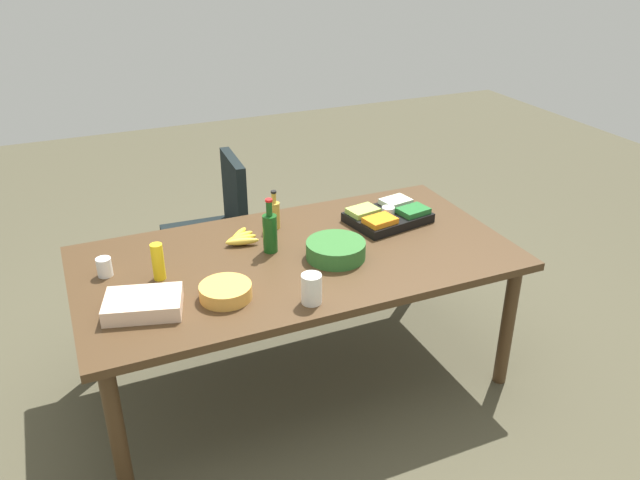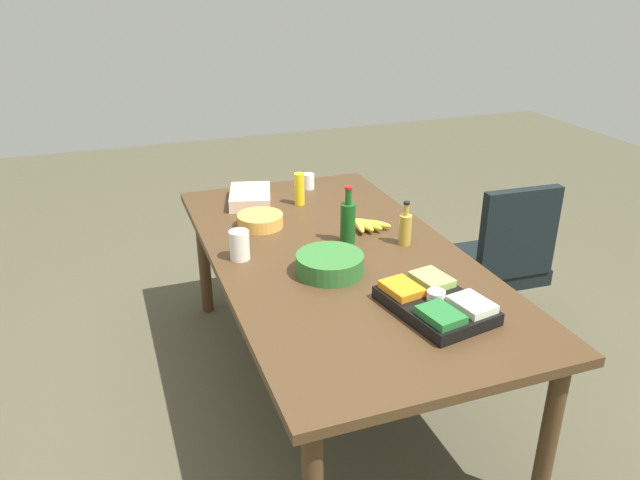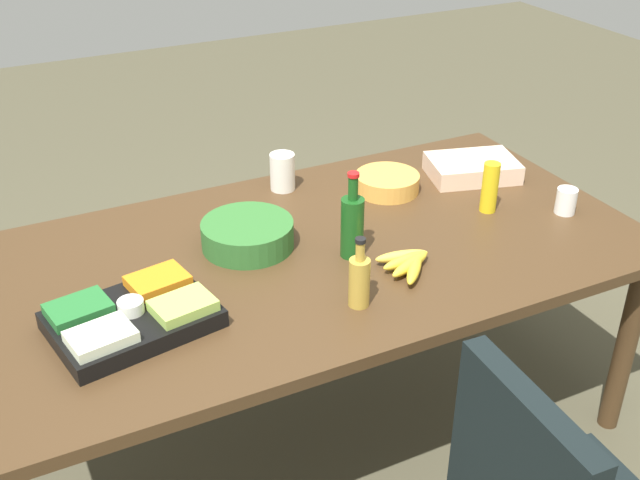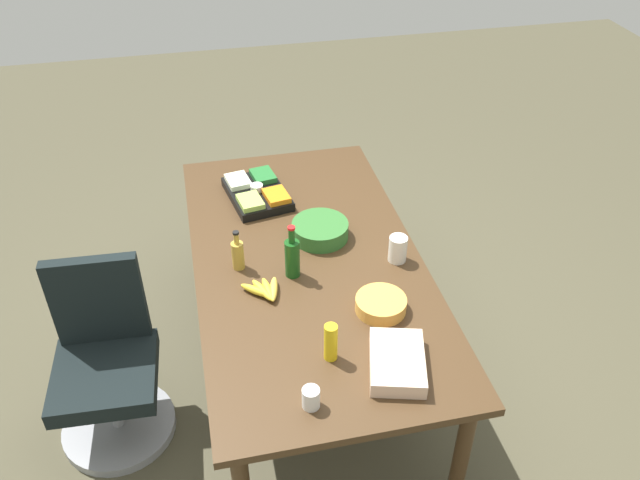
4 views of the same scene
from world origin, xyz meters
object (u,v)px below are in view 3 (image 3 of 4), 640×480
object	(u,v)px
veggie_tray	(132,316)
mayo_jar	(282,172)
paper_cup	(566,201)
wine_bottle	(352,225)
salad_bowl	(248,235)
sheet_cake	(472,168)
chip_bowl	(387,183)
conference_table	(309,267)
mustard_bottle	(490,187)
dressing_bottle	(359,280)
banana_bunch	(408,263)

from	to	relation	value
veggie_tray	mayo_jar	distance (m)	0.93
paper_cup	mayo_jar	bearing A→B (deg)	-37.11
veggie_tray	paper_cup	distance (m)	1.50
wine_bottle	salad_bowl	bearing A→B (deg)	-35.68
sheet_cake	wine_bottle	world-z (taller)	wine_bottle
mayo_jar	chip_bowl	bearing A→B (deg)	151.04
veggie_tray	conference_table	bearing A→B (deg)	-164.71
sheet_cake	paper_cup	distance (m)	0.40
veggie_tray	sheet_cake	distance (m)	1.44
conference_table	sheet_cake	bearing A→B (deg)	-164.74
wine_bottle	paper_cup	xyz separation A→B (m)	(-0.79, 0.07, -0.06)
salad_bowl	sheet_cake	distance (m)	0.95
salad_bowl	mustard_bottle	size ratio (longest dim) A/B	1.64
veggie_tray	dressing_bottle	distance (m)	0.62
veggie_tray	mayo_jar	xyz separation A→B (m)	(-0.71, -0.60, 0.03)
salad_bowl	mayo_jar	size ratio (longest dim) A/B	2.15
conference_table	mayo_jar	bearing A→B (deg)	-103.29
veggie_tray	salad_bowl	distance (m)	0.51
chip_bowl	wine_bottle	xyz separation A→B (m)	(0.33, 0.34, 0.08)
dressing_bottle	paper_cup	bearing A→B (deg)	-169.18
paper_cup	dressing_bottle	size ratio (longest dim) A/B	0.42
mustard_bottle	wine_bottle	world-z (taller)	wine_bottle
conference_table	mayo_jar	xyz separation A→B (m)	(-0.10, -0.43, 0.14)
salad_bowl	banana_bunch	xyz separation A→B (m)	(-0.38, 0.34, -0.02)
wine_bottle	dressing_bottle	xyz separation A→B (m)	(0.11, 0.25, -0.03)
veggie_tray	salad_bowl	size ratio (longest dim) A/B	1.59
chip_bowl	mayo_jar	size ratio (longest dim) A/B	1.70
mustard_bottle	banana_bunch	bearing A→B (deg)	24.56
salad_bowl	mayo_jar	bearing A→B (deg)	-128.99
banana_bunch	sheet_cake	bearing A→B (deg)	-141.13
salad_bowl	mayo_jar	distance (m)	0.43
salad_bowl	wine_bottle	size ratio (longest dim) A/B	1.04
wine_bottle	mustard_bottle	bearing A→B (deg)	-174.37
dressing_bottle	banana_bunch	world-z (taller)	dressing_bottle
conference_table	mayo_jar	distance (m)	0.46
dressing_bottle	mayo_jar	xyz separation A→B (m)	(-0.11, -0.77, -0.01)
banana_bunch	mayo_jar	xyz separation A→B (m)	(0.11, -0.68, 0.04)
salad_bowl	mustard_bottle	bearing A→B (deg)	170.57
veggie_tray	mustard_bottle	size ratio (longest dim) A/B	2.62
chip_bowl	paper_cup	distance (m)	0.62
veggie_tray	sheet_cake	size ratio (longest dim) A/B	1.46
conference_table	dressing_bottle	distance (m)	0.37
mustard_bottle	dressing_bottle	xyz separation A→B (m)	(0.67, 0.30, -0.01)
salad_bowl	mayo_jar	world-z (taller)	mayo_jar
veggie_tray	mayo_jar	bearing A→B (deg)	-139.76
banana_bunch	mayo_jar	world-z (taller)	mayo_jar
mustard_bottle	wine_bottle	size ratio (longest dim) A/B	0.63
mustard_bottle	mayo_jar	size ratio (longest dim) A/B	1.31
salad_bowl	chip_bowl	world-z (taller)	salad_bowl
mayo_jar	dressing_bottle	bearing A→B (deg)	81.96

